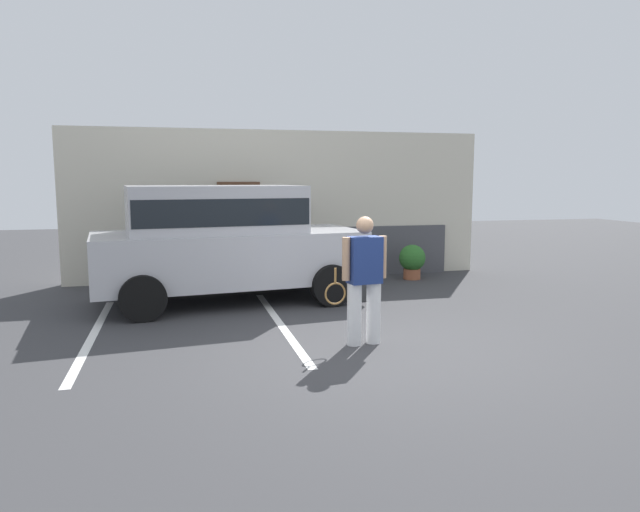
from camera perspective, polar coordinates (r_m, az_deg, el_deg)
name	(u,v)px	position (r m, az deg, el deg)	size (l,w,h in m)	color
ground_plane	(359,348)	(7.59, 3.85, -9.00)	(40.00, 40.00, 0.00)	#38383A
parking_stripe_0	(93,335)	(8.78, -21.40, -7.21)	(0.12, 4.40, 0.01)	silver
parking_stripe_1	(280,323)	(8.82, -3.97, -6.62)	(0.12, 4.40, 0.01)	silver
house_frontage	(281,209)	(12.75, -3.87, 4.61)	(9.07, 0.40, 3.20)	beige
parked_suv	(224,238)	(10.26, -9.47, 1.79)	(4.78, 2.57, 2.05)	#B7B7BC
tennis_player_man	(364,279)	(7.58, 4.34, -2.26)	(0.89, 0.31, 1.69)	white
potted_plant_by_porch	(412,260)	(12.71, 9.05, -0.39)	(0.57, 0.57, 0.75)	#9E5638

